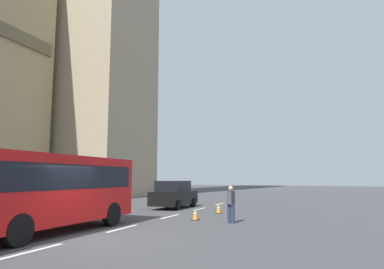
# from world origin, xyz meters

# --- Properties ---
(ground_plane) EXTENTS (160.00, 160.00, 0.00)m
(ground_plane) POSITION_xyz_m (0.00, 0.00, 0.00)
(ground_plane) COLOR #424244
(lane_centre_marking) EXTENTS (34.40, 0.16, 0.01)m
(lane_centre_marking) POSITION_xyz_m (-0.00, 0.00, 0.00)
(lane_centre_marking) COLOR silver
(lane_centre_marking) RESTS_ON ground_plane
(sedan_lead) EXTENTS (4.40, 1.86, 1.85)m
(sedan_lead) POSITION_xyz_m (11.60, 1.90, 0.91)
(sedan_lead) COLOR black
(sedan_lead) RESTS_ON ground_plane
(traffic_cone_west) EXTENTS (0.36, 0.36, 0.58)m
(traffic_cone_west) POSITION_xyz_m (5.94, -1.79, 0.28)
(traffic_cone_west) COLOR black
(traffic_cone_west) RESTS_ON ground_plane
(traffic_cone_middle) EXTENTS (0.36, 0.36, 0.58)m
(traffic_cone_middle) POSITION_xyz_m (9.39, -1.93, 0.28)
(traffic_cone_middle) COLOR black
(traffic_cone_middle) RESTS_ON ground_plane
(pedestrian_near_cones) EXTENTS (0.44, 0.36, 1.69)m
(pedestrian_near_cones) POSITION_xyz_m (5.50, -3.71, 0.91)
(pedestrian_near_cones) COLOR #262D4C
(pedestrian_near_cones) RESTS_ON ground_plane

